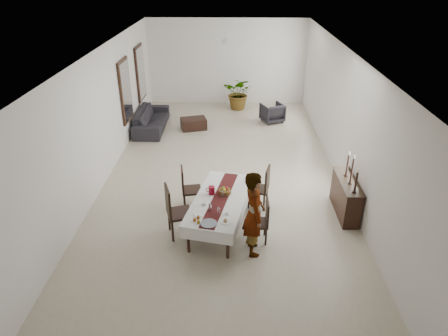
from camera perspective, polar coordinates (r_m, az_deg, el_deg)
floor at (r=10.60m, az=-0.21°, el=-0.93°), size 6.00×12.00×0.00m
ceiling at (r=9.50m, az=-0.24°, el=16.27°), size 6.00×12.00×0.02m
wall_back at (r=15.70m, az=0.43°, el=14.88°), size 6.00×0.02×3.20m
wall_front at (r=4.81m, az=-2.40°, el=-18.73°), size 6.00×0.02×3.20m
wall_left at (r=10.46m, az=-17.01°, el=7.03°), size 0.02×12.00×3.20m
wall_right at (r=10.30m, az=16.82°, el=6.74°), size 0.02×12.00×3.20m
dining_table_top at (r=8.33m, az=-0.53°, el=-4.55°), size 1.29×2.25×0.04m
table_leg_fl at (r=7.82m, az=-5.10°, el=-10.07°), size 0.07×0.07×0.62m
table_leg_fr at (r=7.65m, az=0.54°, el=-10.92°), size 0.07×0.07×0.62m
table_leg_bl at (r=9.41m, az=-1.37°, el=-2.78°), size 0.07×0.07×0.62m
table_leg_br at (r=9.27m, az=3.28°, el=-3.33°), size 0.07×0.07×0.62m
tablecloth_top at (r=8.31m, az=-0.53°, el=-4.39°), size 1.48×2.44×0.01m
tablecloth_drape_left at (r=8.50m, az=-3.92°, el=-4.69°), size 0.47×2.23×0.26m
tablecloth_drape_right at (r=8.29m, az=2.95°, el=-5.57°), size 0.47×2.23×0.26m
tablecloth_drape_near at (r=7.48m, az=-2.61°, el=-9.71°), size 1.02×0.22×0.26m
tablecloth_drape_far at (r=9.33m, az=1.12°, el=-1.46°), size 1.02×0.22×0.26m
table_runner at (r=8.31m, az=-0.53°, el=-4.35°), size 0.75×2.22×0.00m
red_pitcher at (r=8.42m, az=-1.78°, el=-3.21°), size 0.16×0.16×0.18m
pitcher_handle at (r=8.44m, az=-2.27°, el=-3.14°), size 0.11×0.04×0.11m
wine_glass_near at (r=7.78m, az=-0.78°, el=-6.17°), size 0.06×0.06×0.15m
wine_glass_mid at (r=7.89m, az=-2.00°, el=-5.64°), size 0.06×0.06×0.15m
wine_glass_far at (r=8.30m, az=-0.17°, el=-3.80°), size 0.06×0.06×0.15m
teacup_right at (r=7.81m, az=0.44°, el=-6.44°), size 0.08×0.08×0.05m
saucer_right at (r=7.82m, az=0.44°, el=-6.57°), size 0.13×0.13×0.01m
teacup_left at (r=8.10m, az=-2.88°, el=-5.10°), size 0.08×0.08×0.05m
saucer_left at (r=8.11m, az=-2.87°, el=-5.23°), size 0.13×0.13×0.01m
plate_near_right at (r=7.61m, az=0.19°, el=-7.68°), size 0.21×0.21×0.01m
bread_near_right at (r=7.59m, az=0.19°, el=-7.53°), size 0.08×0.08×0.08m
plate_near_left at (r=7.83m, az=-3.58°, el=-6.58°), size 0.21×0.21×0.01m
plate_far_left at (r=8.77m, az=-1.58°, el=-2.46°), size 0.21×0.21×0.01m
serving_tray at (r=7.56m, az=-2.21°, el=-7.93°), size 0.32×0.32×0.02m
jam_jar_a at (r=7.57m, az=-3.69°, el=-7.69°), size 0.06×0.06×0.07m
jam_jar_b at (r=7.63m, az=-4.22°, el=-7.37°), size 0.06×0.06×0.07m
jam_jar_c at (r=7.69m, az=-3.71°, el=-7.05°), size 0.06×0.06×0.07m
fruit_basket at (r=8.46m, az=0.11°, el=-3.37°), size 0.26×0.26×0.09m
fruit_red at (r=8.43m, az=0.31°, el=-2.95°), size 0.08×0.08×0.08m
fruit_green at (r=8.45m, az=-0.08°, el=-2.87°), size 0.07×0.07×0.07m
fruit_yellow at (r=8.39m, az=0.04°, el=-3.14°), size 0.07×0.07×0.07m
chair_right_near_seat at (r=8.05m, az=4.85°, el=-7.86°), size 0.40×0.40×0.04m
chair_right_near_leg_fl at (r=8.07m, az=6.01°, el=-9.77°), size 0.04×0.04×0.39m
chair_right_near_leg_fr at (r=8.32m, az=5.84°, el=-8.43°), size 0.04×0.04×0.39m
chair_right_near_leg_bl at (r=8.04m, az=3.70°, el=-9.79°), size 0.04×0.04×0.39m
chair_right_near_leg_br at (r=8.30m, az=3.60°, el=-8.44°), size 0.04×0.04×0.39m
chair_right_near_back at (r=7.92m, az=6.22°, el=-6.28°), size 0.04×0.39×0.50m
chair_right_far_seat at (r=9.11m, az=4.94°, el=-2.99°), size 0.52×0.52×0.05m
chair_right_far_leg_fl at (r=9.06m, az=5.73°, el=-4.96°), size 0.05×0.05×0.42m
chair_right_far_leg_fr at (r=9.36m, az=6.14°, el=-3.85°), size 0.05×0.05×0.42m
chair_right_far_leg_bl at (r=9.12m, az=3.58°, el=-4.65°), size 0.05×0.05×0.42m
chair_right_far_leg_br at (r=9.41m, az=4.06°, el=-3.56°), size 0.05×0.05×0.42m
chair_right_far_back at (r=8.94m, az=6.23°, el=-1.56°), size 0.15×0.42×0.54m
chair_left_near_seat at (r=8.19m, az=-6.34°, el=-6.47°), size 0.61×0.61×0.05m
chair_left_near_leg_fl at (r=8.48m, az=-7.83°, el=-7.44°), size 0.06×0.06×0.48m
chair_left_near_leg_fr at (r=8.16m, az=-7.34°, el=-8.97°), size 0.06×0.06×0.48m
chair_left_near_leg_bl at (r=8.53m, az=-5.21°, el=-7.03°), size 0.06×0.06×0.48m
chair_left_near_leg_br at (r=8.22m, az=-4.61°, el=-8.53°), size 0.06×0.06×0.48m
chair_left_near_back at (r=7.99m, az=-8.01°, el=-4.75°), size 0.19×0.47×0.61m
chair_left_far_seat at (r=9.07m, az=-4.65°, el=-3.16°), size 0.49×0.49×0.05m
chair_left_far_leg_fl at (r=9.33m, az=-5.74°, el=-3.93°), size 0.05×0.05×0.42m
chair_left_far_leg_fr at (r=9.04m, az=-5.62°, el=-5.07°), size 0.05×0.05×0.42m
chair_left_far_leg_bl at (r=9.35m, az=-3.62°, el=-3.78°), size 0.05×0.05×0.42m
chair_left_far_leg_br at (r=9.05m, az=-3.42°, el=-4.91°), size 0.05×0.05×0.42m
chair_left_far_back at (r=8.92m, az=-5.96°, el=-1.65°), size 0.11×0.42×0.54m
woman at (r=7.51m, az=4.31°, el=-6.53°), size 0.49×0.68×1.74m
sideboard_body at (r=9.26m, az=16.97°, el=-4.02°), size 0.35×1.33×0.80m
sideboard_top at (r=9.06m, az=17.32°, el=-1.81°), size 0.39×1.38×0.03m
candlestick_near_base at (r=8.65m, az=18.12°, el=-3.23°), size 0.09×0.09×0.03m
candlestick_near_shaft at (r=8.53m, az=18.35°, el=-1.88°), size 0.04×0.04×0.44m
candlestick_near_candle at (r=8.42m, az=18.60°, el=-0.37°), size 0.03×0.03×0.07m
candlestick_mid_base at (r=8.94m, az=17.55°, el=-2.08°), size 0.09×0.09×0.03m
candlestick_mid_shaft at (r=8.80m, az=17.82°, el=-0.38°), size 0.04×0.04×0.57m
candlestick_mid_candle at (r=8.66m, az=18.13°, el=1.51°), size 0.03×0.03×0.07m
candlestick_far_base at (r=9.24m, az=17.02°, el=-0.99°), size 0.09×0.09×0.03m
candlestick_far_shaft at (r=9.12m, az=17.24°, el=0.42°), size 0.04×0.04×0.49m
candlestick_far_candle at (r=9.00m, az=17.48°, el=2.00°), size 0.03×0.03×0.07m
sofa at (r=13.64m, az=-10.32°, el=6.85°), size 0.90×2.27×0.66m
armchair at (r=14.15m, az=6.91°, el=7.85°), size 0.92×0.93×0.65m
coffee_table at (r=13.49m, az=-4.36°, el=6.33°), size 0.94×0.76×0.37m
potted_plant at (r=15.26m, az=2.20°, el=10.66°), size 1.37×1.28×1.23m
mirror_frame_near at (r=12.45m, az=-13.92°, el=10.66°), size 0.06×1.05×1.85m
mirror_glass_near at (r=12.44m, az=-13.76°, el=10.66°), size 0.01×0.90×1.70m
mirror_frame_far at (r=14.41m, az=-11.88°, el=13.15°), size 0.06×1.05×1.85m
mirror_glass_far at (r=14.40m, az=-11.74°, el=13.15°), size 0.01×0.90×1.70m
fan_rod at (r=12.47m, az=0.18°, el=18.55°), size 0.04×0.04×0.20m
fan_hub at (r=12.50m, az=0.18°, el=17.65°), size 0.16×0.16×0.08m
fan_blade_n at (r=12.84m, az=0.22°, el=17.92°), size 0.10×0.55×0.01m
fan_blade_s at (r=12.15m, az=0.14°, el=17.36°), size 0.10×0.55×0.01m
fan_blade_e at (r=12.50m, az=1.86°, el=17.63°), size 0.55×0.10×0.01m
fan_blade_w at (r=12.51m, az=-1.50°, el=17.65°), size 0.55×0.10×0.01m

